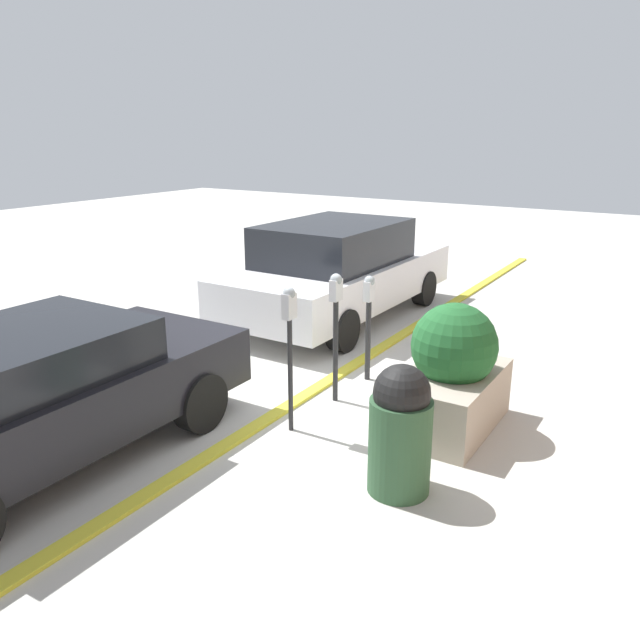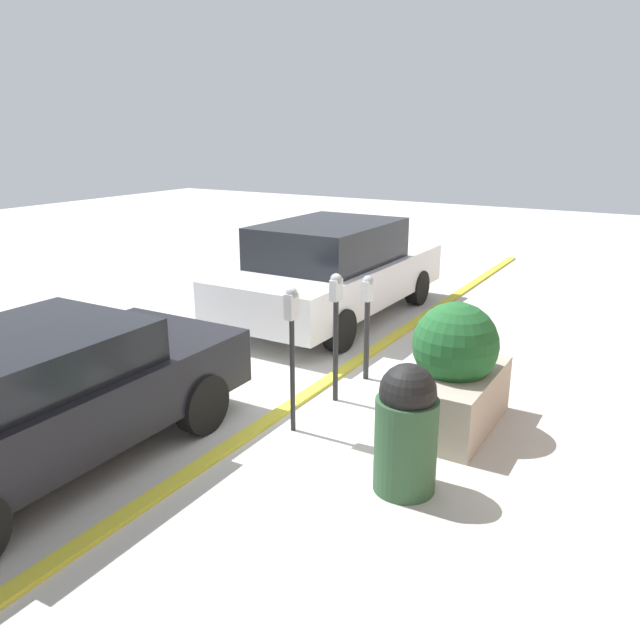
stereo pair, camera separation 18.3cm
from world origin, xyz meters
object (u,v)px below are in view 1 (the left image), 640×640
object	(u,v)px
parking_meter_middle	(369,311)
parked_car_middle	(338,270)
parking_meter_second	(336,315)
planter_box	(452,375)
parking_meter_nearest	(290,329)
parked_car_front	(34,393)
trash_bin	(400,429)

from	to	relation	value
parking_meter_middle	parked_car_middle	xyz separation A→B (m)	(2.13, 1.69, -0.08)
parking_meter_second	parked_car_middle	xyz separation A→B (m)	(2.90, 1.68, -0.22)
planter_box	parking_meter_nearest	bearing A→B (deg)	124.68
parking_meter_middle	parked_car_middle	bearing A→B (deg)	38.44
parking_meter_second	parking_meter_middle	bearing A→B (deg)	-1.06
parking_meter_second	parking_meter_middle	xyz separation A→B (m)	(0.76, -0.01, -0.14)
parked_car_front	trash_bin	size ratio (longest dim) A/B	3.51
parking_meter_second	planter_box	bearing A→B (deg)	-87.33
parked_car_front	parked_car_middle	xyz separation A→B (m)	(5.59, 0.07, 0.10)
parking_meter_middle	planter_box	distance (m)	1.55
parking_meter_second	planter_box	xyz separation A→B (m)	(0.06, -1.37, -0.44)
parking_meter_middle	parked_car_middle	world-z (taller)	parked_car_middle
planter_box	parked_car_middle	xyz separation A→B (m)	(2.84, 3.05, 0.22)
parking_meter_nearest	parking_meter_second	bearing A→B (deg)	-0.51
parking_meter_second	trash_bin	distance (m)	2.00
parking_meter_second	planter_box	size ratio (longest dim) A/B	1.02
parking_meter_middle	planter_box	bearing A→B (deg)	-117.37
parking_meter_second	parked_car_front	xyz separation A→B (m)	(-2.69, 1.61, -0.32)
parking_meter_nearest	parking_meter_second	world-z (taller)	parking_meter_nearest
parking_meter_middle	planter_box	world-z (taller)	planter_box
parking_meter_nearest	trash_bin	distance (m)	1.59
parking_meter_second	parked_car_middle	size ratio (longest dim) A/B	0.32
parking_meter_second	parked_car_front	size ratio (longest dim) A/B	0.37
parked_car_middle	parked_car_front	bearing A→B (deg)	-178.84
parking_meter_nearest	planter_box	distance (m)	1.75
parking_meter_nearest	parking_meter_middle	bearing A→B (deg)	-0.76
parking_meter_middle	parked_car_middle	size ratio (longest dim) A/B	0.29
planter_box	trash_bin	world-z (taller)	planter_box
trash_bin	parking_meter_middle	bearing A→B (deg)	34.13
parking_meter_second	parked_car_middle	world-z (taller)	parked_car_middle
parking_meter_second	parking_meter_nearest	bearing A→B (deg)	179.49
parking_meter_middle	parked_car_front	bearing A→B (deg)	154.86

